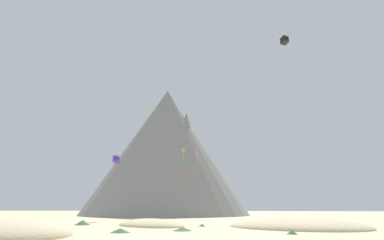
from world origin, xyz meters
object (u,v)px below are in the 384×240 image
object	(u,v)px
kite_red_low	(181,175)
bush_far_left	(292,232)
rock_massif	(167,154)
kite_lime_high	(154,109)
kite_yellow_mid	(183,152)
bush_low_patch	(202,225)
kite_indigo_mid	(116,160)
bush_ridge_crest	(183,229)
kite_rainbow_mid	(197,154)
kite_black_high	(284,40)
bush_near_right	(83,223)
bush_mid_center	(120,230)

from	to	relation	value
kite_red_low	bush_far_left	bearing A→B (deg)	9.49
rock_massif	kite_lime_high	bearing A→B (deg)	-84.78
kite_yellow_mid	kite_lime_high	size ratio (longest dim) A/B	2.38
rock_massif	kite_lime_high	xyz separation A→B (m)	(3.17, -34.73, 7.27)
bush_low_patch	kite_indigo_mid	bearing A→B (deg)	136.96
bush_ridge_crest	kite_rainbow_mid	bearing A→B (deg)	92.43
bush_low_patch	kite_indigo_mid	size ratio (longest dim) A/B	0.19
bush_ridge_crest	kite_red_low	xyz separation A→B (m)	(-4.97, 29.73, 10.06)
bush_far_left	bush_low_patch	xyz separation A→B (m)	(-11.91, 13.88, -0.03)
bush_low_patch	kite_black_high	xyz separation A→B (m)	(15.73, 1.25, 33.15)
bush_near_right	kite_rainbow_mid	size ratio (longest dim) A/B	0.72
kite_red_low	bush_ridge_crest	bearing A→B (deg)	-10.00
kite_yellow_mid	kite_black_high	distance (m)	48.28
bush_near_right	kite_rainbow_mid	distance (m)	31.09
bush_ridge_crest	kite_red_low	world-z (taller)	kite_red_low
bush_near_right	kite_black_high	bearing A→B (deg)	-0.28
kite_rainbow_mid	bush_far_left	bearing A→B (deg)	-150.34
bush_ridge_crest	kite_yellow_mid	distance (m)	54.02
bush_low_patch	kite_indigo_mid	world-z (taller)	kite_indigo_mid
bush_ridge_crest	kite_lime_high	bearing A→B (deg)	109.81
bush_ridge_crest	kite_indigo_mid	distance (m)	41.10
kite_black_high	kite_red_low	bearing A→B (deg)	-75.30
rock_massif	kite_yellow_mid	world-z (taller)	rock_massif
bush_low_patch	kite_black_high	size ratio (longest dim) A/B	0.68
kite_indigo_mid	bush_low_patch	bearing A→B (deg)	136.12
bush_far_left	bush_mid_center	bearing A→B (deg)	-179.39
bush_far_left	bush_mid_center	xyz separation A→B (m)	(-20.86, -0.22, 0.02)
bush_ridge_crest	kite_yellow_mid	bearing A→B (deg)	98.58
bush_near_right	kite_red_low	distance (m)	25.32
kite_yellow_mid	kite_lime_high	bearing A→B (deg)	-124.05
kite_rainbow_mid	bush_mid_center	bearing A→B (deg)	177.57
bush_mid_center	rock_massif	world-z (taller)	rock_massif
bush_mid_center	kite_red_low	world-z (taller)	kite_red_low
kite_lime_high	kite_rainbow_mid	distance (m)	21.60
bush_low_patch	kite_lime_high	distance (m)	45.63
kite_lime_high	kite_black_high	size ratio (longest dim) A/B	0.81
kite_red_low	kite_lime_high	bearing A→B (deg)	-157.82
bush_near_right	kite_yellow_mid	xyz separation A→B (m)	(11.95, 38.57, 18.64)
bush_near_right	kite_red_low	world-z (taller)	kite_red_low
bush_low_patch	kite_lime_high	world-z (taller)	kite_lime_high
bush_far_left	kite_black_high	xyz separation A→B (m)	(3.82, 15.12, 33.12)
bush_mid_center	kite_yellow_mid	world-z (taller)	kite_yellow_mid
bush_far_left	bush_low_patch	bearing A→B (deg)	130.63
rock_massif	kite_black_high	xyz separation A→B (m)	(35.20, -63.97, 10.64)
bush_mid_center	bush_low_patch	bearing A→B (deg)	57.60
bush_far_left	bush_mid_center	size ratio (longest dim) A/B	0.53
kite_yellow_mid	bush_low_patch	bearing A→B (deg)	-74.49
kite_rainbow_mid	kite_black_high	bearing A→B (deg)	-130.66
bush_far_left	kite_lime_high	world-z (taller)	kite_lime_high
bush_low_patch	kite_indigo_mid	distance (m)	35.00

